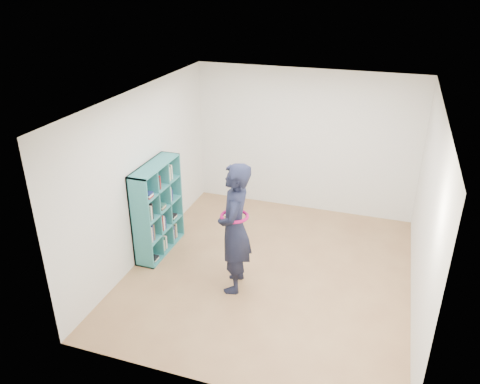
% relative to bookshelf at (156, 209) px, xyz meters
% --- Properties ---
extents(floor, '(4.50, 4.50, 0.00)m').
position_rel_bookshelf_xyz_m(floor, '(1.85, -0.03, -0.72)').
color(floor, '#906341').
rests_on(floor, ground).
extents(ceiling, '(4.50, 4.50, 0.00)m').
position_rel_bookshelf_xyz_m(ceiling, '(1.85, -0.03, 1.88)').
color(ceiling, white).
rests_on(ceiling, wall_back).
extents(wall_left, '(0.02, 4.50, 2.60)m').
position_rel_bookshelf_xyz_m(wall_left, '(-0.15, -0.03, 0.58)').
color(wall_left, white).
rests_on(wall_left, floor).
extents(wall_right, '(0.02, 4.50, 2.60)m').
position_rel_bookshelf_xyz_m(wall_right, '(3.85, -0.03, 0.58)').
color(wall_right, white).
rests_on(wall_right, floor).
extents(wall_back, '(4.00, 0.02, 2.60)m').
position_rel_bookshelf_xyz_m(wall_back, '(1.85, 2.22, 0.58)').
color(wall_back, white).
rests_on(wall_back, floor).
extents(wall_front, '(4.00, 0.02, 2.60)m').
position_rel_bookshelf_xyz_m(wall_front, '(1.85, -2.28, 0.58)').
color(wall_front, white).
rests_on(wall_front, floor).
extents(bookshelf, '(0.32, 1.10, 1.47)m').
position_rel_bookshelf_xyz_m(bookshelf, '(0.00, 0.00, 0.00)').
color(bookshelf, teal).
rests_on(bookshelf, floor).
extents(person, '(0.55, 0.75, 1.87)m').
position_rel_bookshelf_xyz_m(person, '(1.47, -0.54, 0.22)').
color(person, black).
rests_on(person, floor).
extents(smartphone, '(0.03, 0.09, 0.13)m').
position_rel_bookshelf_xyz_m(smartphone, '(1.33, -0.49, 0.34)').
color(smartphone, silver).
rests_on(smartphone, person).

